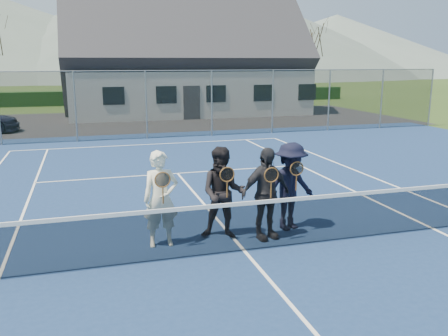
# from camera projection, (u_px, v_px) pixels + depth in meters

# --- Properties ---
(ground) EXTENTS (220.00, 220.00, 0.00)m
(ground) POSITION_uv_depth(u_px,v_px,m) (133.00, 122.00, 27.32)
(ground) COLOR #2A4017
(ground) RESTS_ON ground
(court_surface) EXTENTS (30.00, 30.00, 0.02)m
(court_surface) POSITION_uv_depth(u_px,v_px,m) (245.00, 252.00, 8.61)
(court_surface) COLOR navy
(court_surface) RESTS_ON ground
(tarmac_carpark) EXTENTS (40.00, 12.00, 0.01)m
(tarmac_carpark) POSITION_uv_depth(u_px,v_px,m) (60.00, 124.00, 26.22)
(tarmac_carpark) COLOR black
(tarmac_carpark) RESTS_ON ground
(hedge_row) EXTENTS (40.00, 1.20, 1.10)m
(hedge_row) POSITION_uv_depth(u_px,v_px,m) (117.00, 97.00, 38.43)
(hedge_row) COLOR black
(hedge_row) RESTS_ON ground
(hill_centre) EXTENTS (120.00, 120.00, 22.00)m
(hill_centre) POSITION_uv_depth(u_px,v_px,m) (190.00, 25.00, 100.60)
(hill_centre) COLOR #52625A
(hill_centre) RESTS_ON ground
(hill_east) EXTENTS (90.00, 90.00, 14.00)m
(hill_east) POSITION_uv_depth(u_px,v_px,m) (336.00, 46.00, 111.14)
(hill_east) COLOR slate
(hill_east) RESTS_ON ground
(court_markings) EXTENTS (11.03, 23.83, 0.01)m
(court_markings) POSITION_uv_depth(u_px,v_px,m) (245.00, 251.00, 8.60)
(court_markings) COLOR white
(court_markings) RESTS_ON court_surface
(tennis_net) EXTENTS (11.68, 0.08, 1.10)m
(tennis_net) POSITION_uv_depth(u_px,v_px,m) (245.00, 224.00, 8.49)
(tennis_net) COLOR slate
(tennis_net) RESTS_ON ground
(perimeter_fence) EXTENTS (30.07, 0.07, 3.02)m
(perimeter_fence) POSITION_uv_depth(u_px,v_px,m) (146.00, 105.00, 20.91)
(perimeter_fence) COLOR slate
(perimeter_fence) RESTS_ON ground
(clubhouse) EXTENTS (15.60, 8.20, 7.70)m
(clubhouse) POSITION_uv_depth(u_px,v_px,m) (185.00, 52.00, 31.29)
(clubhouse) COLOR silver
(clubhouse) RESTS_ON ground
(tree_c) EXTENTS (3.20, 3.20, 7.77)m
(tree_c) POSITION_uv_depth(u_px,v_px,m) (138.00, 31.00, 38.77)
(tree_c) COLOR #3B2A15
(tree_c) RESTS_ON ground
(tree_d) EXTENTS (3.20, 3.20, 7.77)m
(tree_d) POSITION_uv_depth(u_px,v_px,m) (253.00, 33.00, 41.53)
(tree_d) COLOR #372614
(tree_d) RESTS_ON ground
(tree_e) EXTENTS (3.20, 3.20, 7.77)m
(tree_e) POSITION_uv_depth(u_px,v_px,m) (315.00, 34.00, 43.18)
(tree_e) COLOR #332312
(tree_e) RESTS_ON ground
(player_a) EXTENTS (0.66, 0.50, 1.80)m
(player_a) POSITION_uv_depth(u_px,v_px,m) (161.00, 199.00, 8.72)
(player_a) COLOR white
(player_a) RESTS_ON court_surface
(player_b) EXTENTS (1.06, 0.95, 1.80)m
(player_b) POSITION_uv_depth(u_px,v_px,m) (223.00, 193.00, 9.11)
(player_b) COLOR black
(player_b) RESTS_ON court_surface
(player_c) EXTENTS (1.12, 0.65, 1.80)m
(player_c) POSITION_uv_depth(u_px,v_px,m) (266.00, 194.00, 9.07)
(player_c) COLOR #232328
(player_c) RESTS_ON court_surface
(player_d) EXTENTS (1.31, 0.98, 1.80)m
(player_d) POSITION_uv_depth(u_px,v_px,m) (290.00, 186.00, 9.59)
(player_d) COLOR black
(player_d) RESTS_ON court_surface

